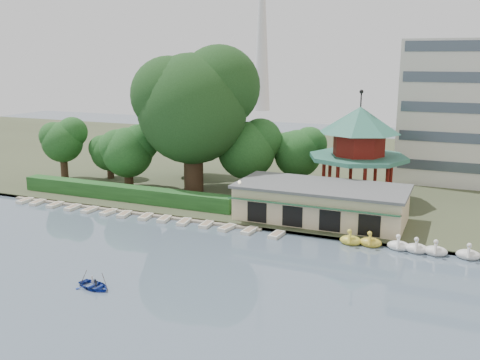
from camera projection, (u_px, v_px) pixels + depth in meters
The scene contains 14 objects.
ground_plane at pixel (131, 283), 43.49m from camera, with size 220.00×220.00×0.00m, color slate.
shore at pixel (308, 165), 90.07m from camera, with size 220.00×70.00×0.40m, color #424930.
embankment at pixel (221, 222), 58.97m from camera, with size 220.00×0.60×0.30m, color gray.
dock at pixel (129, 211), 63.47m from camera, with size 34.00×1.60×0.24m, color gray.
boathouse at pixel (321, 202), 58.84m from camera, with size 18.60×9.39×3.90m.
pavilion at pixel (359, 144), 65.92m from camera, with size 12.40×12.40×13.50m.
broadcast_tower at pixel (262, 8), 177.42m from camera, with size 8.00×8.00×96.00m.
hedge at pixel (124, 193), 67.31m from camera, with size 30.00×2.00×1.80m, color #235822.
lamp_post at pixel (239, 192), 59.20m from camera, with size 0.36×0.36×4.28m.
big_tree at pixel (194, 102), 69.40m from camera, with size 15.81×14.73×19.22m.
small_trees at pixel (188, 145), 75.05m from camera, with size 39.87×17.04×9.69m.
swan_boats at pixel (419, 248), 50.26m from camera, with size 15.75×2.15×1.92m.
moored_rowboats at pixel (136, 216), 61.46m from camera, with size 34.99×2.69×0.36m.
rowboat_with_passengers at pixel (94, 283), 42.48m from camera, with size 4.75×3.84×2.01m.
Camera 1 is at (24.05, -33.77, 17.96)m, focal length 40.00 mm.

